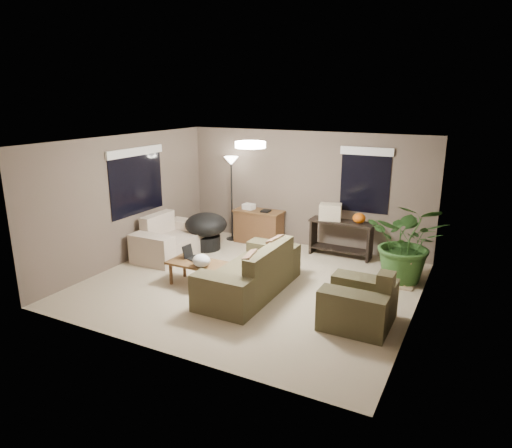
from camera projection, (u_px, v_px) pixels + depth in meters
The scene contains 20 objects.
room_shell at pixel (251, 215), 7.73m from camera, with size 5.50×5.50×5.50m.
main_sofa at pixel (252, 276), 7.65m from camera, with size 0.95×2.20×0.85m.
throw_pillows at pixel (266, 258), 7.44m from camera, with size 0.31×1.37×0.47m.
loveseat at pixel (170, 241), 9.45m from camera, with size 0.90×1.60×0.85m.
armchair at pixel (359, 305), 6.58m from camera, with size 0.95×1.00×0.85m.
coffee_table at pixel (197, 265), 7.95m from camera, with size 1.00×0.55×0.42m.
laptop at pixel (192, 255), 8.07m from camera, with size 0.40×0.33×0.24m.
plastic_bag at pixel (201, 261), 7.69m from camera, with size 0.31×0.28×0.22m, color white.
desk at pixel (259, 226), 10.24m from camera, with size 1.10×0.50×0.75m.
desk_papers at pixel (252, 207), 10.18m from camera, with size 0.69×0.28×0.12m.
console_table at pixel (341, 236), 9.36m from camera, with size 1.30×0.40×0.75m.
pumpkin at pixel (359, 218), 9.09m from camera, with size 0.25×0.25×0.21m, color orange.
cardboard_box at pixel (330, 212), 9.34m from camera, with size 0.44×0.33×0.33m, color beige.
papasan_chair at pixel (206, 228), 9.79m from camera, with size 1.03×1.03×0.80m.
floor_lamp at pixel (231, 171), 10.16m from camera, with size 0.32×0.32×1.91m.
ceiling_fixture at pixel (250, 145), 7.40m from camera, with size 0.50×0.50×0.10m, color white.
houseplant at pixel (407, 251), 8.02m from camera, with size 1.33×1.48×1.15m, color #2D5923.
cat_scratching_post at pixel (405, 275), 7.88m from camera, with size 0.32×0.32×0.50m.
window_left at pixel (136, 170), 9.04m from camera, with size 0.05×1.56×1.33m.
window_back at pixel (366, 169), 9.13m from camera, with size 1.06×0.05×1.33m.
Camera 1 is at (3.51, -6.60, 3.20)m, focal length 32.00 mm.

